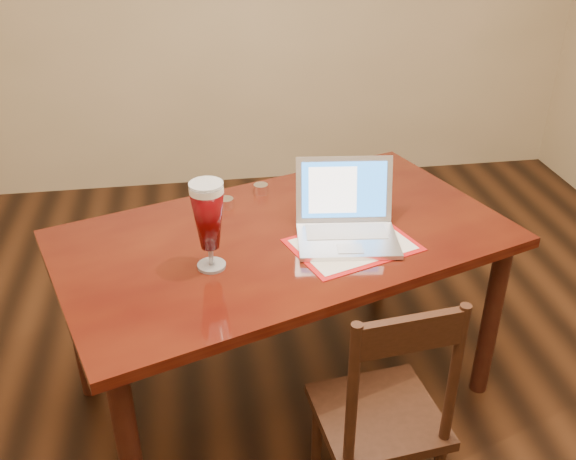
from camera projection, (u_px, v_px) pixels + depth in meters
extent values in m
plane|color=black|center=(311.00, 449.00, 2.49)|extent=(5.00, 5.00, 0.00)
cube|color=#4A1609|center=(285.00, 239.00, 2.40)|extent=(1.86, 1.41, 0.04)
cylinder|color=#33160C|center=(130.00, 457.00, 1.99)|extent=(0.07, 0.07, 0.73)
cylinder|color=#33160C|center=(491.00, 320.00, 2.60)|extent=(0.07, 0.07, 0.73)
cylinder|color=#33160C|center=(78.00, 323.00, 2.58)|extent=(0.07, 0.07, 0.73)
cylinder|color=#33160C|center=(382.00, 236.00, 3.18)|extent=(0.07, 0.07, 0.73)
cube|color=#B21010|center=(353.00, 245.00, 2.32)|extent=(0.51, 0.43, 0.00)
cube|color=beige|center=(353.00, 244.00, 2.32)|extent=(0.46, 0.38, 0.00)
cube|color=silver|center=(348.00, 241.00, 2.32)|extent=(0.39, 0.29, 0.02)
cube|color=#B1B1B6|center=(346.00, 232.00, 2.36)|extent=(0.31, 0.15, 0.00)
cube|color=silver|center=(350.00, 249.00, 2.26)|extent=(0.10, 0.07, 0.00)
cube|color=silver|center=(344.00, 190.00, 2.39)|extent=(0.37, 0.11, 0.24)
cube|color=blue|center=(344.00, 190.00, 2.39)|extent=(0.32, 0.09, 0.20)
cube|color=white|center=(333.00, 190.00, 2.39)|extent=(0.18, 0.07, 0.17)
cylinder|color=silver|center=(212.00, 265.00, 2.19)|extent=(0.10, 0.10, 0.01)
cylinder|color=silver|center=(211.00, 255.00, 2.17)|extent=(0.02, 0.02, 0.07)
cylinder|color=beige|center=(206.00, 189.00, 2.05)|extent=(0.11, 0.11, 0.02)
cylinder|color=silver|center=(206.00, 185.00, 2.04)|extent=(0.11, 0.11, 0.01)
cylinder|color=white|center=(226.00, 203.00, 2.56)|extent=(0.06, 0.06, 0.04)
cylinder|color=white|center=(261.00, 189.00, 2.68)|extent=(0.06, 0.06, 0.04)
cube|color=black|center=(378.00, 416.00, 2.10)|extent=(0.43, 0.41, 0.04)
cylinder|color=black|center=(317.00, 437.00, 2.29)|extent=(0.04, 0.04, 0.38)
cylinder|color=black|center=(399.00, 420.00, 2.36)|extent=(0.04, 0.04, 0.38)
cylinder|color=black|center=(352.00, 396.00, 1.80)|extent=(0.03, 0.03, 0.50)
cylinder|color=black|center=(454.00, 375.00, 1.87)|extent=(0.03, 0.03, 0.50)
cube|color=black|center=(411.00, 334.00, 1.75)|extent=(0.32, 0.06, 0.11)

